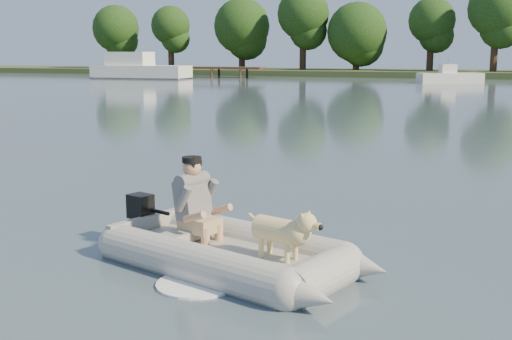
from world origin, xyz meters
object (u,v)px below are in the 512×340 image
at_px(man, 194,197).
at_px(motorboat, 450,71).
at_px(cabin_cruiser, 141,65).
at_px(dock, 179,72).
at_px(dinghy, 233,221).
at_px(dog, 278,235).

xyz_separation_m(man, motorboat, (0.16, 47.60, 0.26)).
height_order(cabin_cruiser, motorboat, cabin_cruiser).
relative_size(dock, dinghy, 3.88).
height_order(dinghy, man, man).
relative_size(dog, cabin_cruiser, 0.09).
height_order(dinghy, motorboat, motorboat).
relative_size(dock, dog, 20.25).
relative_size(dinghy, man, 4.51).
bearing_deg(dog, dinghy, -175.43).
bearing_deg(motorboat, cabin_cruiser, 159.92).
xyz_separation_m(dock, cabin_cruiser, (-1.15, -5.47, 0.72)).
distance_m(dock, dog, 58.87).
bearing_deg(dog, cabin_cruiser, 139.86).
height_order(man, dog, man).
height_order(man, motorboat, motorboat).
relative_size(dinghy, motorboat, 0.89).
bearing_deg(dog, dock, 136.12).
relative_size(man, dog, 1.16).
bearing_deg(cabin_cruiser, dog, -60.23).
relative_size(cabin_cruiser, motorboat, 1.83).
relative_size(man, motorboat, 0.20).
relative_size(dinghy, dog, 5.22).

